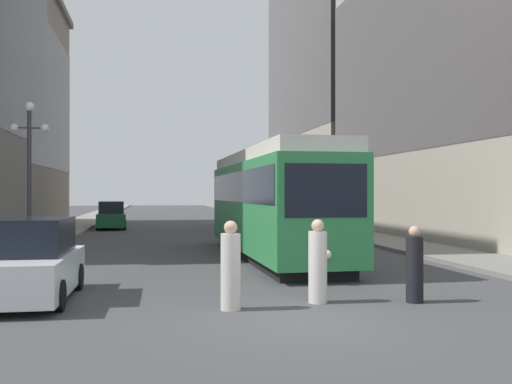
{
  "coord_description": "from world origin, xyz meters",
  "views": [
    {
      "loc": [
        -2.79,
        -10.27,
        2.38
      ],
      "look_at": [
        0.45,
        7.57,
        2.41
      ],
      "focal_mm": 40.17,
      "sensor_mm": 36.0,
      "label": 1
    }
  ],
  "objects_px": {
    "pedestrian_crossing_far": "(231,268)",
    "parked_car_left_mid": "(30,262)",
    "pedestrian_crossing_near": "(318,264)",
    "transit_bus": "(268,200)",
    "pedestrian_on_sidewalk": "(415,267)",
    "parked_car_left_near": "(111,216)",
    "lamp_post_left_near": "(29,154)",
    "streetcar": "(271,201)"
  },
  "relations": [
    {
      "from": "pedestrian_crossing_near",
      "to": "pedestrian_on_sidewalk",
      "type": "distance_m",
      "value": 2.11
    },
    {
      "from": "pedestrian_crossing_near",
      "to": "pedestrian_crossing_far",
      "type": "xyz_separation_m",
      "value": [
        -1.96,
        -0.41,
        0.0
      ]
    },
    {
      "from": "parked_car_left_mid",
      "to": "lamp_post_left_near",
      "type": "relative_size",
      "value": 0.75
    },
    {
      "from": "transit_bus",
      "to": "pedestrian_crossing_far",
      "type": "xyz_separation_m",
      "value": [
        -5.85,
        -25.01,
        -1.1
      ]
    },
    {
      "from": "pedestrian_crossing_far",
      "to": "lamp_post_left_near",
      "type": "height_order",
      "value": "lamp_post_left_near"
    },
    {
      "from": "transit_bus",
      "to": "pedestrian_crossing_near",
      "type": "xyz_separation_m",
      "value": [
        -3.88,
        -24.6,
        -1.1
      ]
    },
    {
      "from": "parked_car_left_near",
      "to": "pedestrian_on_sidewalk",
      "type": "distance_m",
      "value": 28.76
    },
    {
      "from": "streetcar",
      "to": "parked_car_left_near",
      "type": "relative_size",
      "value": 2.69
    },
    {
      "from": "parked_car_left_mid",
      "to": "pedestrian_crossing_near",
      "type": "distance_m",
      "value": 6.35
    },
    {
      "from": "pedestrian_on_sidewalk",
      "to": "lamp_post_left_near",
      "type": "bearing_deg",
      "value": 37.55
    },
    {
      "from": "parked_car_left_mid",
      "to": "pedestrian_crossing_far",
      "type": "height_order",
      "value": "parked_car_left_mid"
    },
    {
      "from": "streetcar",
      "to": "transit_bus",
      "type": "relative_size",
      "value": 1.14
    },
    {
      "from": "parked_car_left_near",
      "to": "pedestrian_crossing_near",
      "type": "bearing_deg",
      "value": -80.19
    },
    {
      "from": "streetcar",
      "to": "transit_bus",
      "type": "height_order",
      "value": "streetcar"
    },
    {
      "from": "streetcar",
      "to": "pedestrian_crossing_far",
      "type": "relative_size",
      "value": 7.18
    },
    {
      "from": "parked_car_left_mid",
      "to": "pedestrian_on_sidewalk",
      "type": "relative_size",
      "value": 2.57
    },
    {
      "from": "transit_bus",
      "to": "parked_car_left_near",
      "type": "distance_m",
      "value": 10.47
    },
    {
      "from": "pedestrian_crossing_far",
      "to": "transit_bus",
      "type": "bearing_deg",
      "value": -57.2
    },
    {
      "from": "parked_car_left_mid",
      "to": "pedestrian_crossing_near",
      "type": "xyz_separation_m",
      "value": [
        6.2,
        -1.4,
        0.0
      ]
    },
    {
      "from": "transit_bus",
      "to": "pedestrian_crossing_far",
      "type": "bearing_deg",
      "value": -104.46
    },
    {
      "from": "transit_bus",
      "to": "streetcar",
      "type": "bearing_deg",
      "value": -102.32
    },
    {
      "from": "parked_car_left_near",
      "to": "pedestrian_crossing_far",
      "type": "relative_size",
      "value": 2.67
    },
    {
      "from": "parked_car_left_near",
      "to": "pedestrian_crossing_far",
      "type": "bearing_deg",
      "value": -84.31
    },
    {
      "from": "pedestrian_on_sidewalk",
      "to": "parked_car_left_near",
      "type": "bearing_deg",
      "value": 11.87
    },
    {
      "from": "parked_car_left_near",
      "to": "pedestrian_on_sidewalk",
      "type": "height_order",
      "value": "parked_car_left_near"
    },
    {
      "from": "parked_car_left_mid",
      "to": "pedestrian_crossing_far",
      "type": "distance_m",
      "value": 4.6
    },
    {
      "from": "transit_bus",
      "to": "lamp_post_left_near",
      "type": "xyz_separation_m",
      "value": [
        -11.98,
        -13.8,
        1.91
      ]
    },
    {
      "from": "parked_car_left_mid",
      "to": "pedestrian_crossing_near",
      "type": "relative_size",
      "value": 2.36
    },
    {
      "from": "pedestrian_crossing_near",
      "to": "pedestrian_crossing_far",
      "type": "height_order",
      "value": "pedestrian_crossing_far"
    },
    {
      "from": "pedestrian_crossing_near",
      "to": "lamp_post_left_near",
      "type": "xyz_separation_m",
      "value": [
        -8.1,
        10.8,
        3.02
      ]
    },
    {
      "from": "transit_bus",
      "to": "parked_car_left_mid",
      "type": "height_order",
      "value": "transit_bus"
    },
    {
      "from": "parked_car_left_near",
      "to": "pedestrian_crossing_far",
      "type": "xyz_separation_m",
      "value": [
        4.24,
        -27.61,
        0.0
      ]
    },
    {
      "from": "streetcar",
      "to": "pedestrian_on_sidewalk",
      "type": "height_order",
      "value": "streetcar"
    },
    {
      "from": "pedestrian_crossing_far",
      "to": "lamp_post_left_near",
      "type": "bearing_deg",
      "value": -15.36
    },
    {
      "from": "transit_bus",
      "to": "pedestrian_crossing_near",
      "type": "height_order",
      "value": "transit_bus"
    },
    {
      "from": "pedestrian_on_sidewalk",
      "to": "transit_bus",
      "type": "bearing_deg",
      "value": -8.99
    },
    {
      "from": "transit_bus",
      "to": "pedestrian_on_sidewalk",
      "type": "xyz_separation_m",
      "value": [
        -1.8,
        -24.94,
        -1.17
      ]
    },
    {
      "from": "pedestrian_crossing_far",
      "to": "parked_car_left_mid",
      "type": "bearing_deg",
      "value": 22.83
    },
    {
      "from": "streetcar",
      "to": "parked_car_left_near",
      "type": "bearing_deg",
      "value": 109.59
    },
    {
      "from": "transit_bus",
      "to": "parked_car_left_near",
      "type": "bearing_deg",
      "value": 164.21
    },
    {
      "from": "transit_bus",
      "to": "pedestrian_on_sidewalk",
      "type": "height_order",
      "value": "transit_bus"
    },
    {
      "from": "pedestrian_crossing_near",
      "to": "lamp_post_left_near",
      "type": "bearing_deg",
      "value": 167.83
    }
  ]
}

